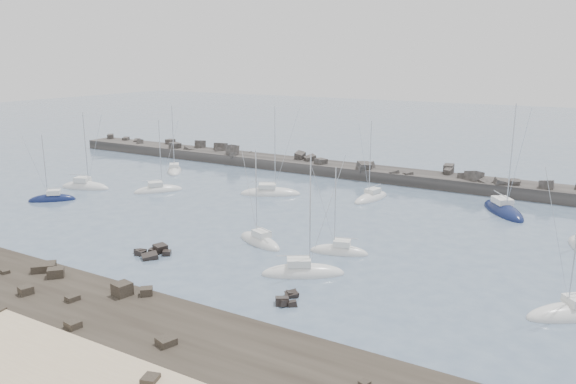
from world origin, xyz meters
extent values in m
plane|color=slate|center=(0.00, 0.00, 0.00)|extent=(400.00, 400.00, 0.00)
cube|color=black|center=(0.00, -22.00, 0.00)|extent=(140.00, 12.00, 0.70)
cube|color=black|center=(13.33, -26.53, 0.58)|extent=(1.21, 1.27, 0.45)
cube|color=black|center=(24.93, -19.91, 0.48)|extent=(0.75, 0.78, 0.27)
cube|color=black|center=(-4.07, -25.33, 0.50)|extent=(0.73, 0.85, 0.31)
cube|color=black|center=(-11.43, -20.15, 0.51)|extent=(0.99, 0.87, 0.31)
cube|color=black|center=(10.87, -22.43, 0.60)|extent=(1.49, 1.48, 0.51)
cube|color=black|center=(-6.52, -18.31, 0.77)|extent=(1.82, 1.84, 0.83)
cube|color=black|center=(3.56, -16.94, 0.67)|extent=(1.40, 1.40, 0.64)
cube|color=black|center=(1.83, -18.04, 0.90)|extent=(1.59, 1.62, 1.09)
cube|color=black|center=(3.10, -24.13, 0.61)|extent=(1.24, 1.10, 0.52)
cube|color=black|center=(-0.95, -20.95, 0.56)|extent=(1.00, 1.15, 0.43)
cube|color=black|center=(-8.87, -17.83, 0.69)|extent=(2.64, 2.64, 0.69)
cube|color=black|center=(-5.45, -22.12, 0.69)|extent=(1.29, 1.30, 0.69)
cube|color=black|center=(-4.85, -9.35, 0.21)|extent=(1.05, 1.05, 0.79)
cube|color=black|center=(-2.41, -8.00, 0.27)|extent=(1.15, 1.15, 0.49)
cube|color=black|center=(-4.12, -8.30, 0.13)|extent=(1.14, 1.19, 0.82)
cube|color=black|center=(-3.56, -7.73, 0.28)|extent=(1.59, 1.58, 1.26)
cube|color=black|center=(-5.21, -9.01, 0.23)|extent=(1.23, 1.14, 0.76)
cube|color=black|center=(-3.18, -9.64, 0.03)|extent=(2.01, 2.15, 1.20)
cube|color=black|center=(13.97, -10.24, 0.10)|extent=(1.41, 1.47, 0.93)
cube|color=black|center=(14.39, -12.21, 0.28)|extent=(0.86, 0.98, 0.72)
cube|color=black|center=(13.96, -10.07, 0.13)|extent=(1.33, 1.37, 0.70)
cube|color=black|center=(14.97, -11.73, 0.03)|extent=(1.19, 1.10, 0.93)
cube|color=black|center=(14.05, -11.91, 0.22)|extent=(1.56, 1.60, 0.96)
cube|color=#2F2C2A|center=(-7.50, 38.00, 0.20)|extent=(115.00, 6.00, 3.20)
cube|color=#2F2C2A|center=(-32.32, 40.28, 2.12)|extent=(2.63, 2.55, 2.12)
cube|color=#2F2C2A|center=(-10.76, 38.61, 1.88)|extent=(2.65, 2.80, 2.12)
cube|color=#2F2C2A|center=(-25.48, 40.12, 1.40)|extent=(1.78, 1.66, 1.14)
cube|color=#2F2C2A|center=(22.39, 36.21, 1.88)|extent=(2.54, 2.37, 1.75)
cube|color=#2F2C2A|center=(-25.95, 35.71, 1.87)|extent=(2.38, 2.15, 1.67)
cube|color=#2F2C2A|center=(-62.86, 39.23, 2.22)|extent=(1.84, 1.94, 1.34)
cube|color=#2F2C2A|center=(-26.19, 36.30, 1.60)|extent=(1.61, 1.81, 1.51)
cube|color=#2F2C2A|center=(-13.04, 38.78, 2.30)|extent=(1.89, 1.93, 2.20)
cube|color=#2F2C2A|center=(-37.71, 36.94, 1.61)|extent=(2.09, 2.02, 1.81)
cube|color=#2F2C2A|center=(20.20, 36.45, 1.58)|extent=(2.20, 2.02, 1.58)
cube|color=#2F2C2A|center=(0.99, 37.71, 2.02)|extent=(1.76, 1.89, 1.77)
cube|color=#2F2C2A|center=(28.53, 36.87, 2.01)|extent=(2.09, 2.17, 2.27)
cube|color=#2F2C2A|center=(-45.81, 40.31, 2.21)|extent=(1.69, 1.60, 1.23)
cube|color=#2F2C2A|center=(6.11, 35.97, 1.56)|extent=(2.12, 1.86, 1.57)
cube|color=#2F2C2A|center=(16.49, 37.62, 1.87)|extent=(1.57, 1.78, 1.77)
cube|color=#2F2C2A|center=(-7.67, 36.70, 2.08)|extent=(2.17, 2.22, 1.49)
cube|color=#2F2C2A|center=(0.72, 36.02, 2.24)|extent=(2.88, 2.78, 1.94)
cube|color=#2F2C2A|center=(-52.01, 37.56, 1.96)|extent=(1.88, 2.05, 1.81)
cube|color=#2F2C2A|center=(-54.46, 39.17, 1.79)|extent=(1.79, 1.91, 1.40)
cube|color=#2F2C2A|center=(13.57, 40.54, 2.22)|extent=(1.59, 2.03, 2.04)
cube|color=#2F2C2A|center=(18.33, 37.08, 2.06)|extent=(3.03, 3.29, 2.81)
cube|color=#2F2C2A|center=(24.05, 38.58, 1.60)|extent=(1.59, 1.73, 1.47)
cube|color=#2F2C2A|center=(13.88, 39.23, 2.09)|extent=(1.27, 1.72, 1.68)
cube|color=#2F2C2A|center=(8.34, 36.19, 1.64)|extent=(2.01, 1.91, 1.26)
cube|color=#2F2C2A|center=(-29.91, 39.90, 2.00)|extent=(1.43, 1.50, 1.23)
cube|color=#2F2C2A|center=(-58.10, 39.38, 1.78)|extent=(1.61, 1.68, 1.56)
cube|color=#2F2C2A|center=(-26.59, 36.52, 2.60)|extent=(2.48, 2.77, 2.56)
cube|color=#2F2C2A|center=(24.30, 36.87, 1.96)|extent=(1.59, 1.70, 1.41)
cube|color=#2F2C2A|center=(-41.19, 36.60, 2.15)|extent=(2.27, 2.37, 1.71)
cube|color=#2F2C2A|center=(-37.22, 39.84, 2.41)|extent=(1.94, 2.28, 1.97)
cube|color=#2F2C2A|center=(-31.52, 38.84, 1.65)|extent=(2.80, 3.07, 2.22)
ellipsoid|color=silver|center=(-34.22, 8.08, 0.05)|extent=(8.41, 4.81, 2.25)
cube|color=white|center=(-34.60, 7.96, 1.39)|extent=(2.63, 2.22, 0.77)
cylinder|color=silver|center=(-33.61, 8.28, 6.43)|extent=(0.13, 0.13, 10.84)
cylinder|color=silver|center=(-35.14, 7.79, 2.11)|extent=(3.09, 1.08, 0.11)
ellipsoid|color=silver|center=(-31.05, 25.06, 0.05)|extent=(7.05, 7.65, 1.99)
cube|color=white|center=(-30.80, 24.76, 1.21)|extent=(2.67, 2.74, 0.62)
cylinder|color=silver|center=(-31.47, 25.54, 6.27)|extent=(0.11, 0.11, 10.75)
cylinder|color=silver|center=(-30.43, 24.33, 1.79)|extent=(2.14, 2.48, 0.09)
ellipsoid|color=#101A44|center=(-32.13, 0.49, 0.05)|extent=(6.01, 5.87, 1.90)
cube|color=white|center=(-31.90, 0.71, 1.20)|extent=(2.19, 2.18, 0.68)
cylinder|color=silver|center=(-32.50, 0.14, 5.19)|extent=(0.12, 0.12, 8.66)
cylinder|color=silver|center=(-31.58, 1.02, 1.83)|extent=(1.92, 1.84, 0.10)
ellipsoid|color=silver|center=(-22.93, 12.37, 0.05)|extent=(6.29, 7.31, 1.97)
cube|color=white|center=(-23.15, 12.07, 1.21)|extent=(2.44, 2.56, 0.65)
cylinder|color=silver|center=(-22.57, 12.84, 5.89)|extent=(0.11, 0.11, 10.01)
cylinder|color=silver|center=(-23.46, 11.66, 1.82)|extent=(1.85, 2.43, 0.09)
ellipsoid|color=silver|center=(-7.20, 19.56, 0.05)|extent=(9.24, 6.82, 2.18)
cube|color=white|center=(-7.59, 19.34, 1.30)|extent=(3.09, 2.81, 0.66)
cylinder|color=silver|center=(-6.56, 19.91, 7.06)|extent=(0.11, 0.11, 12.18)
cylinder|color=silver|center=(-8.14, 19.03, 1.92)|extent=(3.20, 1.83, 0.09)
ellipsoid|color=silver|center=(3.79, 0.14, 0.05)|extent=(7.30, 4.62, 1.95)
cube|color=white|center=(4.12, 0.01, 1.22)|extent=(2.34, 2.04, 0.67)
cylinder|color=silver|center=(3.28, 0.35, 5.60)|extent=(0.12, 0.12, 9.44)
cylinder|color=silver|center=(4.57, -0.17, 1.84)|extent=(2.63, 1.13, 0.10)
ellipsoid|color=silver|center=(6.86, 24.57, 0.05)|extent=(3.74, 8.04, 2.01)
cube|color=white|center=(6.93, 24.95, 1.23)|extent=(1.92, 2.41, 0.65)
cylinder|color=silver|center=(6.75, 23.96, 6.13)|extent=(0.11, 0.11, 10.45)
cylinder|color=silver|center=(7.02, 25.49, 1.84)|extent=(0.64, 3.06, 0.09)
ellipsoid|color=silver|center=(12.39, -5.38, 0.05)|extent=(8.00, 6.36, 2.08)
cube|color=white|center=(12.06, -5.59, 1.28)|extent=(2.73, 2.55, 0.68)
cylinder|color=silver|center=(12.92, -5.03, 6.29)|extent=(0.12, 0.12, 10.70)
cylinder|color=silver|center=(11.59, -5.89, 1.91)|extent=(2.72, 1.80, 0.10)
ellipsoid|color=#101A44|center=(24.60, 27.01, 0.05)|extent=(8.16, 9.80, 2.48)
cube|color=white|center=(24.32, 27.41, 1.50)|extent=(3.21, 3.39, 0.79)
cylinder|color=silver|center=(25.06, 26.37, 7.75)|extent=(0.13, 0.13, 13.28)
cylinder|color=silver|center=(23.92, 27.97, 2.23)|extent=(2.36, 3.28, 0.11)
ellipsoid|color=silver|center=(12.74, 1.72, 0.05)|extent=(6.49, 3.62, 1.80)
cube|color=white|center=(13.04, 1.81, 1.13)|extent=(2.02, 1.69, 0.64)
cylinder|color=silver|center=(12.27, 1.58, 5.00)|extent=(0.11, 0.11, 8.36)
cylinder|color=silver|center=(13.45, 1.94, 1.73)|extent=(2.40, 0.80, 0.09)
ellipsoid|color=silver|center=(35.30, -1.72, 0.05)|extent=(8.10, 7.59, 2.10)
camera|label=1|loc=(36.71, -48.95, 20.28)|focal=35.00mm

